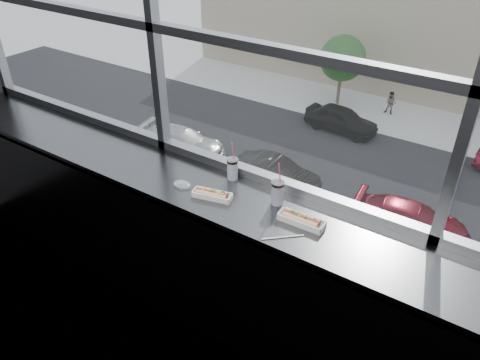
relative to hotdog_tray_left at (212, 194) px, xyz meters
The scene contains 16 objects.
wall_back_lower 0.74m from the hotdog_tray_left, 50.26° to the left, with size 6.00×6.00×0.00m, color black.
counter 0.31m from the hotdog_tray_left, 14.72° to the left, with size 6.00×0.55×0.06m, color #5E5E5F.
counter_fascia 0.67m from the hotdog_tray_left, 31.34° to the right, with size 6.00×0.04×1.04m, color #5E5E5F.
hotdog_tray_left is the anchor object (origin of this frame).
hotdog_tray_right 0.60m from the hotdog_tray_left, ahead, with size 0.29×0.10×0.07m.
soda_cup_left 0.27m from the hotdog_tray_left, 94.58° to the left, with size 0.08×0.08×0.29m.
soda_cup_right 0.42m from the hotdog_tray_left, 25.29° to the left, with size 0.08×0.08×0.31m.
loose_straw 0.58m from the hotdog_tray_left, ahead, with size 0.01×0.01×0.24m, color white.
wrapper 0.25m from the hotdog_tray_left, behind, with size 0.11×0.08×0.03m, color silver.
street_asphalt 23.68m from the hotdog_tray_left, 89.18° to the left, with size 80.00×10.00×0.06m, color black.
car_near_a 24.63m from the hotdog_tray_left, 132.04° to the left, with size 6.19×2.58×2.06m, color beige.
car_near_b 21.45m from the hotdog_tray_left, 117.30° to the left, with size 6.21×2.59×2.07m, color black.
car_far_a 27.94m from the hotdog_tray_left, 108.56° to the left, with size 6.48×2.70×2.16m, color black.
car_near_c 19.79m from the hotdog_tray_left, 94.67° to the left, with size 5.99×2.50×2.00m, color maroon.
pedestrian_a 31.41m from the hotdog_tray_left, 102.53° to the left, with size 0.85×0.64×1.91m, color #66605B.
tree_left 31.34m from the hotdog_tray_left, 109.62° to the left, with size 3.19×3.19×4.99m.
Camera 1 is at (1.21, -0.79, 2.81)m, focal length 35.00 mm.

